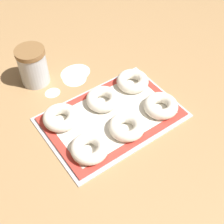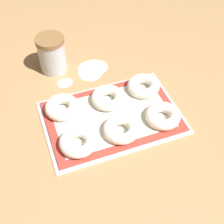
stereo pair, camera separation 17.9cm
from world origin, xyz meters
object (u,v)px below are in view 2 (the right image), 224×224
at_px(bagel_front_center, 121,129).
at_px(bagel_back_center, 107,98).
at_px(bagel_back_right, 143,86).
at_px(bagel_back_left, 62,107).
at_px(flour_canister, 52,54).
at_px(bagel_front_left, 78,142).
at_px(bagel_front_right, 163,116).
at_px(baking_tray, 112,117).

bearing_deg(bagel_front_center, bagel_back_center, 88.17).
distance_m(bagel_back_center, bagel_back_right, 0.14).
xyz_separation_m(bagel_front_center, bagel_back_left, (-0.15, 0.15, 0.00)).
bearing_deg(bagel_back_right, flour_canister, 138.87).
bearing_deg(bagel_front_left, bagel_front_center, 0.48).
bearing_deg(bagel_front_center, bagel_front_left, -179.52).
bearing_deg(bagel_front_left, bagel_front_right, 1.14).
relative_size(baking_tray, bagel_front_right, 3.91).
xyz_separation_m(bagel_back_left, bagel_back_right, (0.29, -0.00, 0.00)).
relative_size(bagel_front_left, bagel_back_left, 1.00).
relative_size(bagel_front_center, bagel_back_center, 1.00).
distance_m(bagel_front_left, flour_canister, 0.39).
xyz_separation_m(bagel_back_right, flour_canister, (-0.26, 0.23, 0.04)).
relative_size(bagel_front_left, bagel_back_center, 1.00).
bearing_deg(bagel_back_center, flour_canister, 117.53).
relative_size(baking_tray, bagel_back_center, 3.91).
xyz_separation_m(bagel_back_left, flour_canister, (0.03, 0.23, 0.04)).
height_order(bagel_front_center, bagel_back_left, same).
xyz_separation_m(baking_tray, flour_canister, (-0.12, 0.31, 0.07)).
xyz_separation_m(bagel_front_right, bagel_back_right, (-0.00, 0.15, 0.00)).
xyz_separation_m(bagel_front_left, bagel_front_center, (0.14, 0.00, 0.00)).
xyz_separation_m(baking_tray, bagel_back_left, (-0.15, 0.08, 0.03)).
bearing_deg(bagel_front_left, flour_canister, 87.63).
relative_size(bagel_front_center, bagel_front_right, 1.00).
bearing_deg(bagel_front_center, bagel_front_right, 1.77).
height_order(bagel_back_left, bagel_back_right, same).
bearing_deg(bagel_back_center, baking_tray, -95.31).
bearing_deg(bagel_back_left, bagel_front_center, -45.79).
distance_m(bagel_front_center, bagel_back_right, 0.21).
distance_m(baking_tray, bagel_front_right, 0.16).
xyz_separation_m(bagel_front_left, bagel_back_left, (-0.01, 0.15, 0.00)).
relative_size(baking_tray, bagel_front_left, 3.91).
bearing_deg(flour_canister, bagel_back_center, -62.47).
xyz_separation_m(baking_tray, bagel_back_center, (0.01, 0.06, 0.03)).
relative_size(bagel_front_left, flour_canister, 0.81).
height_order(baking_tray, bagel_front_left, bagel_front_left).
relative_size(bagel_front_right, bagel_back_center, 1.00).
distance_m(baking_tray, bagel_back_center, 0.07).
relative_size(bagel_back_center, bagel_back_right, 1.00).
relative_size(baking_tray, flour_canister, 3.18).
bearing_deg(baking_tray, bagel_back_left, 152.44).
distance_m(bagel_front_center, bagel_back_left, 0.21).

